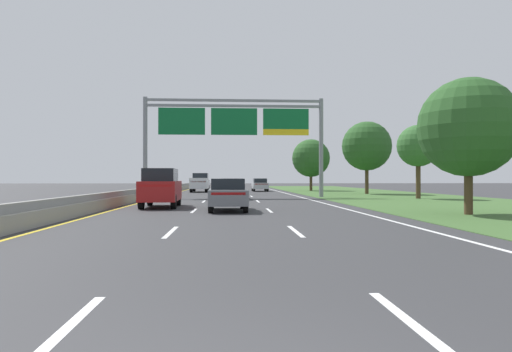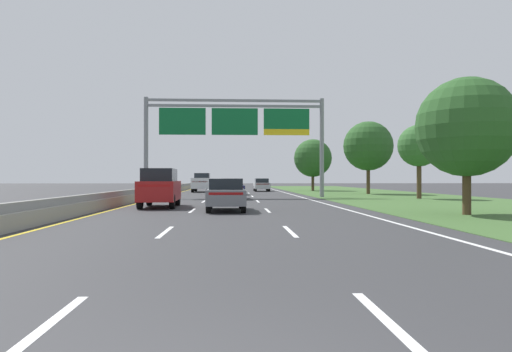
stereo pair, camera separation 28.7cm
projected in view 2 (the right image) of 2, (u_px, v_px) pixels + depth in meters
ground_plane at (231, 198)px, 38.22m from camera, size 220.00×220.00×0.00m
lane_striping at (231, 198)px, 37.77m from camera, size 11.96×106.00×0.01m
grass_verge_right at (397, 197)px, 38.92m from camera, size 14.00×110.00×0.02m
median_barrier_concrete at (150, 193)px, 37.90m from camera, size 0.60×110.00×0.85m
overhead_sign_gantry at (235, 126)px, 38.62m from camera, size 15.06×0.42×8.32m
pickup_truck_white at (202, 183)px, 53.97m from camera, size 2.08×5.43×2.20m
car_grey_centre_lane_sedan at (226, 194)px, 22.63m from camera, size 1.90×4.43×1.57m
car_navy_centre_lane_sedan at (232, 188)px, 35.53m from camera, size 1.87×4.42×1.57m
car_black_centre_lane_sedan at (233, 186)px, 45.06m from camera, size 1.88×4.43×1.57m
car_silver_right_lane_sedan at (262, 185)px, 56.70m from camera, size 1.86×4.42×1.57m
car_red_left_lane_suv at (160, 187)px, 25.36m from camera, size 2.04×4.75×2.11m
roadside_tree_near at (467, 127)px, 19.96m from camera, size 4.29×4.29×5.94m
roadside_tree_mid at (419, 146)px, 35.83m from camera, size 3.25×3.25×5.74m
roadside_tree_far at (368, 146)px, 46.73m from camera, size 4.98×4.98×7.34m
roadside_tree_distant at (313, 158)px, 59.37m from camera, size 4.85×4.85×6.62m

